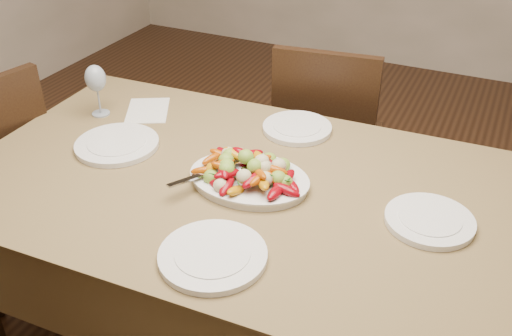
{
  "coord_description": "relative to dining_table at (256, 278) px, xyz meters",
  "views": [
    {
      "loc": [
        0.64,
        -1.34,
        1.72
      ],
      "look_at": [
        0.03,
        -0.05,
        0.82
      ],
      "focal_mm": 40.0,
      "sensor_mm": 36.0,
      "label": 1
    }
  ],
  "objects": [
    {
      "name": "plate_left",
      "position": [
        -0.52,
        0.01,
        0.39
      ],
      "size": [
        0.28,
        0.28,
        0.02
      ],
      "primitive_type": "cylinder",
      "color": "white",
      "rests_on": "dining_table"
    },
    {
      "name": "menu_card",
      "position": [
        -0.58,
        0.28,
        0.38
      ],
      "size": [
        0.23,
        0.26,
        0.0
      ],
      "primitive_type": "cube",
      "rotation": [
        0.0,
        0.0,
        0.49
      ],
      "color": "silver",
      "rests_on": "dining_table"
    },
    {
      "name": "dining_table",
      "position": [
        0.0,
        0.0,
        0.0
      ],
      "size": [
        1.88,
        1.11,
        0.76
      ],
      "primitive_type": "cube",
      "rotation": [
        0.0,
        0.0,
        0.04
      ],
      "color": "brown",
      "rests_on": "ground"
    },
    {
      "name": "chair_far",
      "position": [
        -0.04,
        0.85,
        0.1
      ],
      "size": [
        0.47,
        0.47,
        0.95
      ],
      "primitive_type": null,
      "rotation": [
        0.0,
        0.0,
        3.27
      ],
      "color": "black",
      "rests_on": "ground"
    },
    {
      "name": "plate_near",
      "position": [
        0.04,
        -0.35,
        0.39
      ],
      "size": [
        0.28,
        0.28,
        0.02
      ],
      "primitive_type": "cylinder",
      "color": "white",
      "rests_on": "dining_table"
    },
    {
      "name": "serving_spoon",
      "position": [
        -0.08,
        -0.04,
        0.43
      ],
      "size": [
        0.28,
        0.17,
        0.03
      ],
      "primitive_type": null,
      "rotation": [
        0.0,
        0.0,
        -0.4
      ],
      "color": "#9EA0A8",
      "rests_on": "serving_platter"
    },
    {
      "name": "plate_far",
      "position": [
        -0.02,
        0.38,
        0.39
      ],
      "size": [
        0.24,
        0.24,
        0.02
      ],
      "primitive_type": "cylinder",
      "color": "white",
      "rests_on": "dining_table"
    },
    {
      "name": "wine_glass",
      "position": [
        -0.72,
        0.18,
        0.48
      ],
      "size": [
        0.08,
        0.08,
        0.2
      ],
      "primitive_type": null,
      "color": "#8C99A5",
      "rests_on": "dining_table"
    },
    {
      "name": "serving_platter",
      "position": [
        -0.02,
        -0.0,
        0.39
      ],
      "size": [
        0.37,
        0.28,
        0.02
      ],
      "primitive_type": "ellipsoid",
      "rotation": [
        0.0,
        0.0,
        0.04
      ],
      "color": "white",
      "rests_on": "dining_table"
    },
    {
      "name": "roasted_vegetables",
      "position": [
        -0.02,
        -0.0,
        0.45
      ],
      "size": [
        0.3,
        0.21,
        0.09
      ],
      "primitive_type": null,
      "rotation": [
        0.0,
        0.0,
        0.04
      ],
      "color": "maroon",
      "rests_on": "serving_platter"
    },
    {
      "name": "plate_right",
      "position": [
        0.51,
        0.03,
        0.39
      ],
      "size": [
        0.24,
        0.24,
        0.02
      ],
      "primitive_type": "cylinder",
      "color": "white",
      "rests_on": "dining_table"
    }
  ]
}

